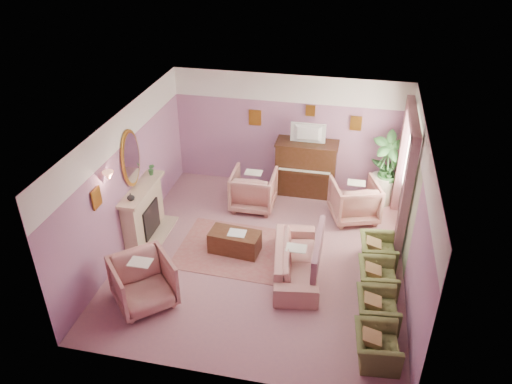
% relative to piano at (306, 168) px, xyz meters
% --- Properties ---
extents(floor, '(5.50, 6.00, 0.01)m').
position_rel_piano_xyz_m(floor, '(-0.50, -2.68, -0.65)').
color(floor, '#A46E78').
rests_on(floor, ground).
extents(ceiling, '(5.50, 6.00, 0.01)m').
position_rel_piano_xyz_m(ceiling, '(-0.50, -2.68, 2.15)').
color(ceiling, silver).
rests_on(ceiling, wall_back).
extents(wall_back, '(5.50, 0.02, 2.80)m').
position_rel_piano_xyz_m(wall_back, '(-0.50, 0.32, 0.75)').
color(wall_back, gray).
rests_on(wall_back, floor).
extents(wall_front, '(5.50, 0.02, 2.80)m').
position_rel_piano_xyz_m(wall_front, '(-0.50, -5.68, 0.75)').
color(wall_front, gray).
rests_on(wall_front, floor).
extents(wall_left, '(0.02, 6.00, 2.80)m').
position_rel_piano_xyz_m(wall_left, '(-3.25, -2.68, 0.75)').
color(wall_left, gray).
rests_on(wall_left, floor).
extents(wall_right, '(0.02, 6.00, 2.80)m').
position_rel_piano_xyz_m(wall_right, '(2.25, -2.68, 0.75)').
color(wall_right, gray).
rests_on(wall_right, floor).
extents(picture_rail_band, '(5.50, 0.01, 0.65)m').
position_rel_piano_xyz_m(picture_rail_band, '(-0.50, 0.31, 1.82)').
color(picture_rail_band, white).
rests_on(picture_rail_band, wall_back).
extents(stripe_panel, '(0.01, 3.00, 2.15)m').
position_rel_piano_xyz_m(stripe_panel, '(2.23, -1.38, 0.42)').
color(stripe_panel, '#A8B790').
rests_on(stripe_panel, wall_right).
extents(fireplace_surround, '(0.30, 1.40, 1.10)m').
position_rel_piano_xyz_m(fireplace_surround, '(-3.09, -2.48, -0.10)').
color(fireplace_surround, '#CAB08E').
rests_on(fireplace_surround, floor).
extents(fireplace_inset, '(0.18, 0.72, 0.68)m').
position_rel_piano_xyz_m(fireplace_inset, '(-2.99, -2.48, -0.25)').
color(fireplace_inset, black).
rests_on(fireplace_inset, floor).
extents(fire_ember, '(0.06, 0.54, 0.10)m').
position_rel_piano_xyz_m(fire_ember, '(-2.95, -2.48, -0.43)').
color(fire_ember, '#E15512').
rests_on(fire_ember, floor).
extents(mantel_shelf, '(0.40, 1.55, 0.07)m').
position_rel_piano_xyz_m(mantel_shelf, '(-3.06, -2.48, 0.47)').
color(mantel_shelf, '#CAB08E').
rests_on(mantel_shelf, fireplace_surround).
extents(hearth, '(0.55, 1.50, 0.02)m').
position_rel_piano_xyz_m(hearth, '(-2.89, -2.48, -0.64)').
color(hearth, '#CAB08E').
rests_on(hearth, floor).
extents(mirror_frame, '(0.04, 0.72, 1.20)m').
position_rel_piano_xyz_m(mirror_frame, '(-3.20, -2.48, 1.15)').
color(mirror_frame, '#B78327').
rests_on(mirror_frame, wall_left).
extents(mirror_glass, '(0.01, 0.60, 1.06)m').
position_rel_piano_xyz_m(mirror_glass, '(-3.17, -2.48, 1.15)').
color(mirror_glass, white).
rests_on(mirror_glass, wall_left).
extents(sconce_shade, '(0.20, 0.20, 0.16)m').
position_rel_piano_xyz_m(sconce_shade, '(-3.12, -3.53, 1.33)').
color(sconce_shade, '#FF9C75').
rests_on(sconce_shade, wall_left).
extents(piano, '(1.40, 0.60, 1.30)m').
position_rel_piano_xyz_m(piano, '(0.00, 0.00, 0.00)').
color(piano, '#3A2012').
rests_on(piano, floor).
extents(piano_keyshelf, '(1.30, 0.12, 0.06)m').
position_rel_piano_xyz_m(piano_keyshelf, '(-0.00, -0.35, 0.07)').
color(piano_keyshelf, '#3A2012').
rests_on(piano_keyshelf, piano).
extents(piano_keys, '(1.20, 0.08, 0.02)m').
position_rel_piano_xyz_m(piano_keys, '(0.00, -0.35, 0.11)').
color(piano_keys, beige).
rests_on(piano_keys, piano).
extents(piano_top, '(1.45, 0.65, 0.04)m').
position_rel_piano_xyz_m(piano_top, '(0.00, 0.00, 0.66)').
color(piano_top, '#3A2012').
rests_on(piano_top, piano).
extents(television, '(0.80, 0.12, 0.48)m').
position_rel_piano_xyz_m(television, '(0.00, -0.05, 0.95)').
color(television, black).
rests_on(television, piano).
extents(print_back_left, '(0.30, 0.03, 0.38)m').
position_rel_piano_xyz_m(print_back_left, '(-1.30, 0.28, 1.07)').
color(print_back_left, '#B78327').
rests_on(print_back_left, wall_back).
extents(print_back_right, '(0.26, 0.03, 0.34)m').
position_rel_piano_xyz_m(print_back_right, '(1.05, 0.28, 1.13)').
color(print_back_right, '#B78327').
rests_on(print_back_right, wall_back).
extents(print_back_mid, '(0.22, 0.03, 0.26)m').
position_rel_piano_xyz_m(print_back_mid, '(0.00, 0.28, 1.35)').
color(print_back_mid, '#B78327').
rests_on(print_back_mid, wall_back).
extents(print_left_wall, '(0.03, 0.28, 0.36)m').
position_rel_piano_xyz_m(print_left_wall, '(-3.21, -3.88, 1.07)').
color(print_left_wall, '#B78327').
rests_on(print_left_wall, wall_left).
extents(window_blind, '(0.03, 1.40, 1.80)m').
position_rel_piano_xyz_m(window_blind, '(2.20, -1.13, 1.05)').
color(window_blind, beige).
rests_on(window_blind, wall_right).
extents(curtain_left, '(0.16, 0.34, 2.60)m').
position_rel_piano_xyz_m(curtain_left, '(2.12, -2.05, 0.65)').
color(curtain_left, '#8A5763').
rests_on(curtain_left, floor).
extents(curtain_right, '(0.16, 0.34, 2.60)m').
position_rel_piano_xyz_m(curtain_right, '(2.12, -0.21, 0.65)').
color(curtain_right, '#8A5763').
rests_on(curtain_right, floor).
extents(pelmet, '(0.16, 2.20, 0.16)m').
position_rel_piano_xyz_m(pelmet, '(2.12, -1.13, 1.91)').
color(pelmet, '#8A5763').
rests_on(pelmet, wall_right).
extents(mantel_plant, '(0.16, 0.16, 0.28)m').
position_rel_piano_xyz_m(mantel_plant, '(-3.05, -1.93, 0.64)').
color(mantel_plant, '#38793A').
rests_on(mantel_plant, mantel_shelf).
extents(mantel_vase, '(0.16, 0.16, 0.16)m').
position_rel_piano_xyz_m(mantel_vase, '(-3.05, -2.98, 0.58)').
color(mantel_vase, white).
rests_on(mantel_vase, mantel_shelf).
extents(area_rug, '(2.56, 1.89, 0.01)m').
position_rel_piano_xyz_m(area_rug, '(-0.98, -2.60, -0.64)').
color(area_rug, '#9E5B57').
rests_on(area_rug, floor).
extents(coffee_table, '(1.04, 0.59, 0.45)m').
position_rel_piano_xyz_m(coffee_table, '(-1.08, -2.65, -0.43)').
color(coffee_table, '#472817').
rests_on(coffee_table, floor).
extents(table_paper, '(0.35, 0.28, 0.01)m').
position_rel_piano_xyz_m(table_paper, '(-1.03, -2.65, -0.20)').
color(table_paper, silver).
rests_on(table_paper, coffee_table).
extents(sofa, '(0.68, 2.04, 0.82)m').
position_rel_piano_xyz_m(sofa, '(0.21, -3.07, -0.24)').
color(sofa, tan).
rests_on(sofa, floor).
extents(sofa_throw, '(0.10, 1.54, 0.57)m').
position_rel_piano_xyz_m(sofa_throw, '(0.61, -3.07, -0.05)').
color(sofa_throw, '#8A5763').
rests_on(sofa_throw, sofa).
extents(floral_armchair_left, '(0.97, 0.97, 1.01)m').
position_rel_piano_xyz_m(floral_armchair_left, '(-1.08, -0.91, -0.15)').
color(floral_armchair_left, tan).
rests_on(floral_armchair_left, floor).
extents(floral_armchair_right, '(0.97, 0.97, 1.01)m').
position_rel_piano_xyz_m(floral_armchair_right, '(1.20, -0.90, -0.15)').
color(floral_armchair_right, tan).
rests_on(floral_armchair_right, floor).
extents(floral_armchair_front, '(0.97, 0.97, 1.01)m').
position_rel_piano_xyz_m(floral_armchair_front, '(-2.27, -4.43, -0.15)').
color(floral_armchair_front, tan).
rests_on(floral_armchair_front, floor).
extents(olive_chair_a, '(0.56, 0.79, 0.69)m').
position_rel_piano_xyz_m(olive_chair_a, '(1.72, -4.86, -0.31)').
color(olive_chair_a, '#616C35').
rests_on(olive_chair_a, floor).
extents(olive_chair_b, '(0.56, 0.79, 0.69)m').
position_rel_piano_xyz_m(olive_chair_b, '(1.72, -4.04, -0.31)').
color(olive_chair_b, '#616C35').
rests_on(olive_chair_b, floor).
extents(olive_chair_c, '(0.56, 0.79, 0.69)m').
position_rel_piano_xyz_m(olive_chair_c, '(1.72, -3.22, -0.31)').
color(olive_chair_c, '#616C35').
rests_on(olive_chair_c, floor).
extents(olive_chair_d, '(0.56, 0.79, 0.69)m').
position_rel_piano_xyz_m(olive_chair_d, '(1.72, -2.40, -0.31)').
color(olive_chair_d, '#616C35').
rests_on(olive_chair_d, floor).
extents(side_table, '(0.52, 0.52, 0.70)m').
position_rel_piano_xyz_m(side_table, '(1.79, -0.08, -0.30)').
color(side_table, silver).
rests_on(side_table, floor).
extents(side_plant_big, '(0.30, 0.30, 0.34)m').
position_rel_piano_xyz_m(side_plant_big, '(1.79, -0.08, 0.22)').
color(side_plant_big, '#38793A').
rests_on(side_plant_big, side_table).
extents(side_plant_small, '(0.16, 0.16, 0.28)m').
position_rel_piano_xyz_m(side_plant_small, '(1.91, -0.18, 0.19)').
color(side_plant_small, '#38793A').
rests_on(side_plant_small, side_table).
extents(palm_pot, '(0.34, 0.34, 0.34)m').
position_rel_piano_xyz_m(palm_pot, '(1.84, -0.10, -0.48)').
color(palm_pot, maroon).
rests_on(palm_pot, floor).
extents(palm_plant, '(0.76, 0.76, 1.44)m').
position_rel_piano_xyz_m(palm_plant, '(1.84, -0.10, 0.41)').
color(palm_plant, '#38793A').
rests_on(palm_plant, palm_pot).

